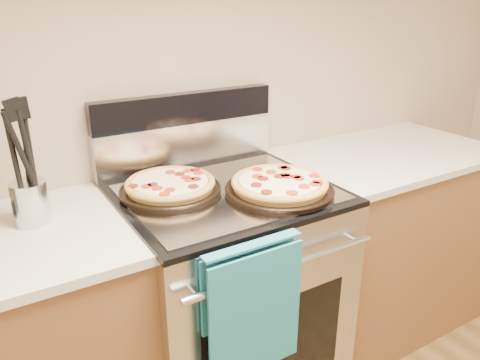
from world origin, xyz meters
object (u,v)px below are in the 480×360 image
utensil_crock (31,203)px  pepperoni_pizza_back (170,186)px  range_body (226,299)px  pepperoni_pizza_front (280,186)px

utensil_crock → pepperoni_pizza_back: bearing=-4.3°
utensil_crock → range_body: bearing=-9.4°
range_body → pepperoni_pizza_back: size_ratio=2.55×
pepperoni_pizza_back → pepperoni_pizza_front: (0.33, -0.20, 0.00)m
pepperoni_pizza_back → pepperoni_pizza_front: size_ratio=0.93×
pepperoni_pizza_back → utensil_crock: 0.45m
pepperoni_pizza_back → utensil_crock: bearing=175.7°
range_body → pepperoni_pizza_front: size_ratio=2.37×
pepperoni_pizza_front → utensil_crock: size_ratio=2.78×
pepperoni_pizza_front → range_body: bearing=138.8°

